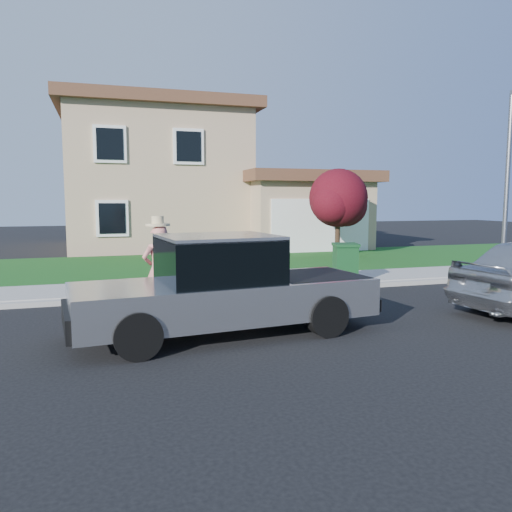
{
  "coord_description": "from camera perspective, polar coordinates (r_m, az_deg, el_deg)",
  "views": [
    {
      "loc": [
        -2.64,
        -8.91,
        2.35
      ],
      "look_at": [
        0.4,
        0.87,
        1.2
      ],
      "focal_mm": 35.0,
      "sensor_mm": 36.0,
      "label": 1
    }
  ],
  "objects": [
    {
      "name": "house",
      "position": [
        25.61,
        -8.45,
        8.18
      ],
      "size": [
        14.0,
        11.3,
        6.85
      ],
      "color": "tan",
      "rests_on": "ground"
    },
    {
      "name": "curb",
      "position": [
        12.57,
        -0.13,
        -4.09
      ],
      "size": [
        40.0,
        0.2,
        0.12
      ],
      "primitive_type": "cube",
      "color": "gray",
      "rests_on": "ground"
    },
    {
      "name": "ground",
      "position": [
        9.58,
        -0.74,
        -7.79
      ],
      "size": [
        80.0,
        80.0,
        0.0
      ],
      "primitive_type": "plane",
      "color": "black",
      "rests_on": "ground"
    },
    {
      "name": "ornamental_tree",
      "position": [
        19.87,
        9.45,
        6.24
      ],
      "size": [
        2.53,
        2.28,
        3.47
      ],
      "color": "black",
      "rests_on": "lawn"
    },
    {
      "name": "pickup_truck",
      "position": [
        8.73,
        -3.62,
        -3.72
      ],
      "size": [
        5.49,
        2.34,
        1.75
      ],
      "rotation": [
        0.0,
        0.0,
        0.1
      ],
      "color": "black",
      "rests_on": "ground"
    },
    {
      "name": "woman",
      "position": [
        10.32,
        -11.06,
        -1.44
      ],
      "size": [
        0.76,
        0.58,
        2.03
      ],
      "rotation": [
        0.0,
        0.0,
        3.37
      ],
      "color": "tan",
      "rests_on": "ground"
    },
    {
      "name": "sidewalk",
      "position": [
        13.6,
        -1.49,
        -3.22
      ],
      "size": [
        40.0,
        2.0,
        0.15
      ],
      "primitive_type": "cube",
      "color": "gray",
      "rests_on": "ground"
    },
    {
      "name": "lawn",
      "position": [
        17.93,
        -5.4,
        -0.98
      ],
      "size": [
        40.0,
        7.0,
        0.1
      ],
      "primitive_type": "cube",
      "color": "#123F13",
      "rests_on": "ground"
    },
    {
      "name": "street_lamp",
      "position": [
        15.66,
        26.99,
        8.25
      ],
      "size": [
        0.34,
        0.7,
        5.33
      ],
      "rotation": [
        0.0,
        0.0,
        0.24
      ],
      "color": "slate",
      "rests_on": "ground"
    },
    {
      "name": "trash_bin",
      "position": [
        13.64,
        10.17,
        -0.73
      ],
      "size": [
        0.81,
        0.88,
        1.04
      ],
      "rotation": [
        0.0,
        0.0,
        -0.27
      ],
      "color": "#103D1A",
      "rests_on": "sidewalk"
    }
  ]
}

